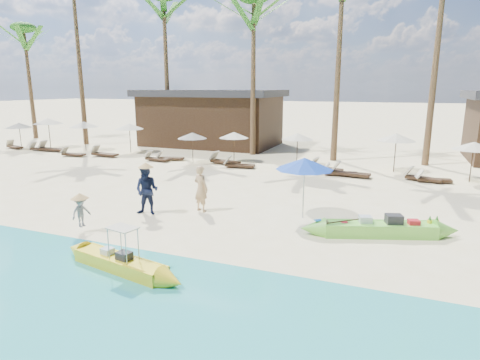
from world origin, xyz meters
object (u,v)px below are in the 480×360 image
at_px(tourist, 201,189).
at_px(yellow_canoe, 120,263).
at_px(green_canoe, 379,229).
at_px(blue_umbrella, 305,164).

bearing_deg(tourist, yellow_canoe, 112.12).
bearing_deg(green_canoe, blue_umbrella, 142.61).
bearing_deg(blue_umbrella, yellow_canoe, -119.87).
height_order(yellow_canoe, blue_umbrella, blue_umbrella).
height_order(green_canoe, tourist, tourist).
bearing_deg(green_canoe, yellow_canoe, -159.13).
bearing_deg(tourist, blue_umbrella, -152.41).
height_order(green_canoe, yellow_canoe, yellow_canoe).
bearing_deg(tourist, green_canoe, -164.13).
relative_size(green_canoe, tourist, 3.04).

